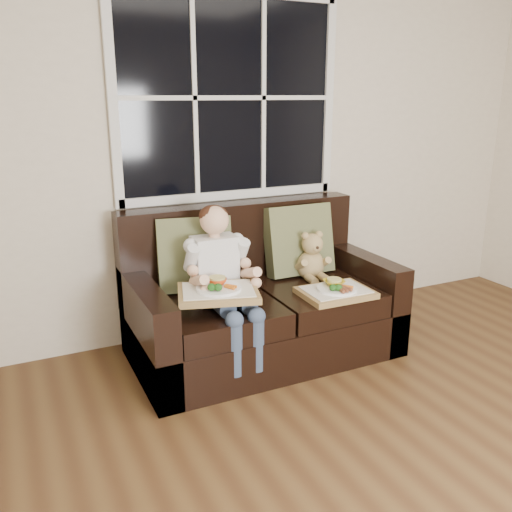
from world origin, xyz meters
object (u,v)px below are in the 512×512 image
tray_left (218,291)px  child (221,270)px  loveseat (259,307)px  teddy_bear (312,259)px  tray_right (336,291)px

tray_left → child: bearing=78.9°
loveseat → tray_left: bearing=-145.4°
child → tray_left: bearing=-117.9°
teddy_bear → tray_left: size_ratio=0.63×
loveseat → child: (-0.32, -0.12, 0.34)m
teddy_bear → tray_left: teddy_bear is taller
child → tray_left: (-0.08, -0.15, -0.07)m
child → tray_left: 0.19m
child → tray_left: child is taller
child → tray_right: (0.68, -0.23, -0.17)m
teddy_bear → tray_right: 0.38m
loveseat → child: bearing=-159.1°
child → teddy_bear: (0.72, 0.13, -0.06)m
loveseat → tray_right: bearing=-43.5°
tray_left → tray_right: size_ratio=1.22×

